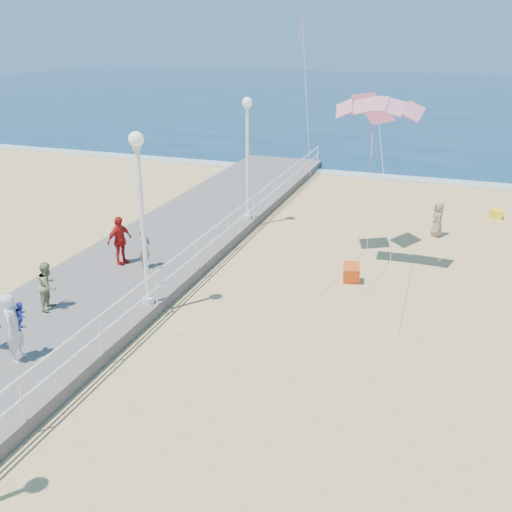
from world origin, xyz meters
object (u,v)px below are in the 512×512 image
(woman_holding_toddler, at_px, (15,328))
(beach_chair_left, at_px, (496,214))
(lamp_post_far, at_px, (247,146))
(beach_walker_c, at_px, (438,219))
(toddler_held, at_px, (22,315))
(spectator_3, at_px, (120,240))
(spectator_6, at_px, (145,248))
(spectator_1, at_px, (48,286))
(box_kite, at_px, (351,274))
(lamp_post_mid, at_px, (141,202))

(woman_holding_toddler, height_order, beach_chair_left, woman_holding_toddler)
(lamp_post_far, distance_m, beach_walker_c, 8.76)
(toddler_held, height_order, spectator_3, spectator_3)
(lamp_post_far, distance_m, woman_holding_toddler, 13.30)
(beach_walker_c, bearing_deg, lamp_post_far, -92.00)
(woman_holding_toddler, bearing_deg, beach_chair_left, -49.98)
(spectator_6, distance_m, beach_chair_left, 16.87)
(beach_walker_c, bearing_deg, woman_holding_toddler, -46.41)
(spectator_1, bearing_deg, beach_chair_left, -54.21)
(spectator_6, bearing_deg, beach_walker_c, -53.42)
(toddler_held, relative_size, box_kite, 1.26)
(box_kite, bearing_deg, beach_walker_c, 53.86)
(toddler_held, relative_size, spectator_1, 0.50)
(toddler_held, distance_m, box_kite, 10.95)
(spectator_6, relative_size, beach_chair_left, 2.75)
(lamp_post_mid, bearing_deg, spectator_1, -153.79)
(lamp_post_mid, distance_m, lamp_post_far, 9.00)
(beach_chair_left, bearing_deg, spectator_3, -138.58)
(lamp_post_mid, xyz_separation_m, toddler_held, (-1.38, -3.85, -2.03))
(woman_holding_toddler, bearing_deg, spectator_1, 6.35)
(toddler_held, relative_size, spectator_6, 0.50)
(spectator_3, xyz_separation_m, box_kite, (8.05, 2.04, -1.00))
(box_kite, bearing_deg, toddler_held, -142.24)
(lamp_post_far, relative_size, box_kite, 8.87)
(lamp_post_far, xyz_separation_m, box_kite, (5.52, -4.45, -3.36))
(spectator_6, bearing_deg, spectator_1, 159.77)
(spectator_3, height_order, box_kite, spectator_3)
(toddler_held, distance_m, spectator_3, 6.47)
(beach_walker_c, bearing_deg, spectator_6, -62.87)
(spectator_1, relative_size, box_kite, 2.52)
(beach_chair_left, bearing_deg, spectator_6, -136.20)
(toddler_held, xyz_separation_m, box_kite, (6.90, 8.40, -1.33))
(box_kite, bearing_deg, spectator_6, -176.45)
(spectator_6, bearing_deg, lamp_post_mid, -152.26)
(lamp_post_far, bearing_deg, beach_walker_c, 10.89)
(lamp_post_mid, height_order, beach_walker_c, lamp_post_mid)
(spectator_3, bearing_deg, spectator_1, -163.62)
(spectator_3, bearing_deg, spectator_6, -73.46)
(beach_walker_c, xyz_separation_m, beach_chair_left, (2.54, 3.58, -0.56))
(woman_holding_toddler, relative_size, beach_walker_c, 1.23)
(beach_walker_c, bearing_deg, lamp_post_mid, -50.43)
(lamp_post_mid, height_order, woman_holding_toddler, lamp_post_mid)
(lamp_post_far, distance_m, box_kite, 7.85)
(lamp_post_far, height_order, spectator_6, lamp_post_far)
(spectator_3, bearing_deg, toddler_held, -151.62)
(woman_holding_toddler, distance_m, toddler_held, 0.36)
(lamp_post_mid, height_order, spectator_3, lamp_post_mid)
(lamp_post_far, bearing_deg, box_kite, -38.88)
(lamp_post_far, bearing_deg, spectator_3, -111.27)
(lamp_post_far, relative_size, beach_chair_left, 9.67)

